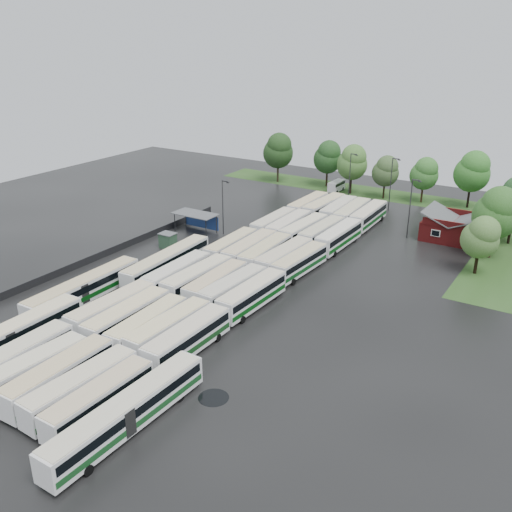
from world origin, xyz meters
The scene contains 59 objects.
ground centered at (0.00, 0.00, 0.00)m, with size 160.00×160.00×0.00m, color black.
brick_building centered at (24.00, 42.77, 1.87)m, with size 10.07×8.60×5.39m.
wash_shed centered at (-17.20, 22.02, 2.99)m, with size 8.20×4.20×3.58m.
utility_hut centered at (-16.20, 12.60, 1.32)m, with size 2.70×2.20×2.62m.
grass_strip_north centered at (2.00, 64.80, 0.01)m, with size 80.00×10.00×0.01m, color #294B1A.
grass_strip_east centered at (34.00, 42.80, 0.01)m, with size 10.00×50.00×0.01m, color #294B1A.
west_fence centered at (-22.20, 8.00, 0.60)m, with size 0.10×50.00×1.20m, color #2D2D30.
bus_r0c0 centered at (-4.37, -25.78, 1.99)m, with size 2.95×13.04×3.62m.
bus_r0c1 centered at (-1.32, -26.28, 1.90)m, with size 3.27×12.55×3.46m.
bus_r0c2 centered at (1.98, -25.66, 1.98)m, with size 2.98×12.97×3.60m.
bus_r0c3 centered at (5.35, -25.80, 1.95)m, with size 3.27×12.83×3.54m.
bus_r0c4 centered at (8.31, -26.18, 1.89)m, with size 2.77×12.38×3.44m.
bus_r1c0 centered at (-4.27, -12.07, 2.00)m, with size 3.10×13.11×3.63m.
bus_r1c1 centered at (-1.17, -12.59, 1.98)m, with size 2.90×12.97×3.60m.
bus_r1c2 centered at (2.14, -12.63, 1.89)m, with size 3.10×12.46×3.44m.
bus_r1c3 centered at (5.04, -12.12, 1.95)m, with size 2.98×12.76×3.54m.
bus_r1c4 centered at (8.30, -12.71, 1.99)m, with size 2.83×12.99×3.61m.
bus_r2c0 centered at (-4.57, 1.04, 1.95)m, with size 2.89×12.80×3.55m.
bus_r2c1 centered at (-1.12, 1.31, 1.98)m, with size 3.05×13.01×3.61m.
bus_r2c2 centered at (2.03, 1.41, 1.89)m, with size 2.81×12.40×3.44m.
bus_r2c3 centered at (5.00, 1.35, 1.90)m, with size 3.26×12.55×3.46m.
bus_r2c4 centered at (8.33, 0.94, 1.96)m, with size 3.09×12.89×3.57m.
bus_r3c0 centered at (-4.43, 14.59, 1.90)m, with size 2.98×12.47×3.45m.
bus_r3c1 centered at (-1.02, 14.89, 1.99)m, with size 3.11×13.06×3.62m.
bus_r3c2 centered at (2.00, 14.79, 1.97)m, with size 3.21×12.95×3.58m.
bus_r3c3 centered at (5.38, 14.81, 1.98)m, with size 3.23×13.02×3.60m.
bus_r3c4 centered at (8.24, 14.56, 1.89)m, with size 3.24×12.49×3.44m.
bus_r4c0 centered at (-4.59, 28.52, 1.90)m, with size 2.74×12.44×3.46m.
bus_r4c1 centered at (-1.40, 28.49, 1.95)m, with size 2.96×12.78×3.54m.
bus_r4c2 centered at (1.83, 28.20, 1.93)m, with size 3.21×12.72×3.51m.
bus_r4c3 centered at (5.12, 28.51, 1.92)m, with size 3.08×12.59×3.48m.
bus_r4c4 centered at (8.56, 28.07, 1.99)m, with size 2.94×13.03×3.62m.
bus_r5c0 centered at (-4.41, 41.78, 1.95)m, with size 2.80×12.76×3.55m.
bus_r5c1 centered at (-1.12, 42.32, 1.99)m, with size 3.36×13.09×3.61m.
bus_r5c2 centered at (2.07, 42.17, 1.94)m, with size 3.03×12.72×3.52m.
bus_r5c3 centered at (5.16, 41.70, 1.98)m, with size 3.20×13.03×3.60m.
bus_r5c4 centered at (8.36, 41.96, 1.97)m, with size 3.03×12.95×3.59m.
artic_bus_west_a centered at (-9.13, -23.16, 1.93)m, with size 2.88×18.83×3.49m.
artic_bus_west_b centered at (-9.02, 4.01, 1.91)m, with size 3.47×18.67×3.45m.
artic_bus_west_c centered at (-12.10, -9.67, 1.95)m, with size 2.99×18.99×3.52m.
artic_bus_east centered at (12.09, -26.31, 1.95)m, with size 2.95×18.95×3.51m.
minibus centered at (-7.33, 61.69, 1.31)m, with size 2.13×5.46×2.37m.
tree_north_0 centered at (-23.02, 61.91, 7.78)m, with size 7.30×7.30×12.09m.
tree_north_1 centered at (-11.06, 64.49, 7.11)m, with size 6.67×6.67×11.05m.
tree_north_2 centered at (-3.59, 61.45, 7.30)m, with size 6.85×6.85×11.34m.
tree_north_3 centered at (4.22, 61.62, 6.24)m, with size 5.85×5.85×9.69m.
tree_north_4 centered at (12.27, 63.09, 6.41)m, with size 6.02×6.02×9.97m.
tree_north_5 centered at (21.71, 64.30, 7.82)m, with size 7.34×7.34×12.16m.
tree_east_0 centered at (31.13, 29.00, 6.05)m, with size 5.72×5.68×9.41m.
tree_east_1 centered at (31.58, 37.07, 7.82)m, with size 7.34×7.34×12.16m.
lamp_post_ne centered at (17.00, 39.36, 6.26)m, with size 1.66×0.32×10.78m.
lamp_post_nw centered at (-12.08, 23.36, 5.85)m, with size 1.55×0.30×10.08m.
lamp_post_back_w centered at (-1.36, 55.29, 6.11)m, with size 1.62×0.32×10.52m.
lamp_post_back_e centered at (8.40, 53.48, 6.37)m, with size 1.69×0.33×10.97m.
puddle_0 centered at (-1.32, -18.45, 0.00)m, with size 4.15×4.15×0.01m, color black.
puddle_1 centered at (5.18, -23.31, 0.00)m, with size 3.21×3.21×0.01m, color black.
puddle_2 centered at (-5.67, 0.19, 0.00)m, with size 4.84×4.84×0.01m, color black.
puddle_3 centered at (5.92, -3.48, 0.00)m, with size 3.32×3.32×0.01m, color black.
puddle_4 centered at (15.78, -18.00, 0.00)m, with size 3.19×3.19×0.01m, color black.
Camera 1 is at (45.28, -56.74, 34.84)m, focal length 40.00 mm.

